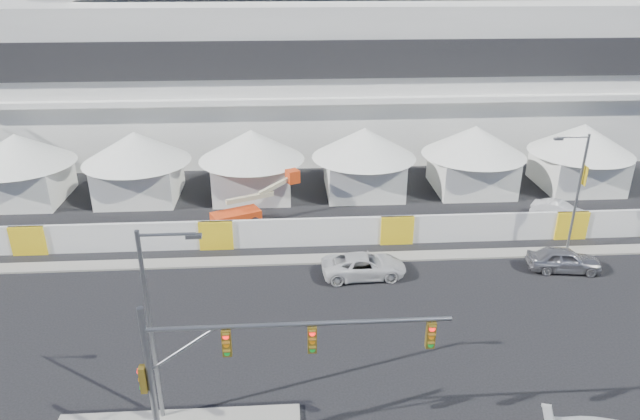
{
  "coord_description": "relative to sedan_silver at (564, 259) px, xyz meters",
  "views": [
    {
      "loc": [
        -1.33,
        -19.51,
        17.57
      ],
      "look_at": [
        0.56,
        10.0,
        4.57
      ],
      "focal_mm": 32.0,
      "sensor_mm": 36.0,
      "label": 1
    }
  ],
  "objects": [
    {
      "name": "far_curb",
      "position": [
        4.42,
        2.29,
        -0.68
      ],
      "size": [
        80.0,
        1.2,
        0.12
      ],
      "primitive_type": "cube",
      "color": "gray",
      "rests_on": "ground"
    },
    {
      "name": "traffic_mast",
      "position": [
        -19.42,
        -13.62,
        3.39
      ],
      "size": [
        10.8,
        0.68,
        7.0
      ],
      "color": "slate",
      "rests_on": "median_island"
    },
    {
      "name": "boom_lift",
      "position": [
        -19.92,
        7.9,
        0.18
      ],
      "size": [
        7.01,
        2.81,
        3.43
      ],
      "rotation": [
        0.0,
        0.0,
        0.43
      ],
      "color": "#EE4516",
      "rests_on": "ground"
    },
    {
      "name": "lot_car_a",
      "position": [
        3.15,
        7.44,
        -0.1
      ],
      "size": [
        3.43,
        3.98,
        1.29
      ],
      "primitive_type": "imported",
      "rotation": [
        0.0,
        0.0,
        0.94
      ],
      "color": "silver",
      "rests_on": "ground"
    },
    {
      "name": "ground",
      "position": [
        -15.58,
        -10.21,
        -0.74
      ],
      "size": [
        160.0,
        160.0,
        0.0
      ],
      "primitive_type": "plane",
      "color": "black",
      "rests_on": "ground"
    },
    {
      "name": "tent_row",
      "position": [
        -15.08,
        13.79,
        2.4
      ],
      "size": [
        53.4,
        8.4,
        5.4
      ],
      "color": "white",
      "rests_on": "ground"
    },
    {
      "name": "hoarding_fence",
      "position": [
        -9.58,
        4.29,
        0.26
      ],
      "size": [
        70.0,
        0.25,
        2.0
      ],
      "primitive_type": "cube",
      "color": "white",
      "rests_on": "ground"
    },
    {
      "name": "streetlight_curb",
      "position": [
        1.18,
        2.29,
        3.9
      ],
      "size": [
        2.37,
        0.53,
        8.0
      ],
      "color": "slate",
      "rests_on": "ground"
    },
    {
      "name": "stadium",
      "position": [
        -6.87,
        31.3,
        8.7
      ],
      "size": [
        80.0,
        24.8,
        21.98
      ],
      "color": "silver",
      "rests_on": "ground"
    },
    {
      "name": "pickup_curb",
      "position": [
        -12.35,
        0.09,
        -0.04
      ],
      "size": [
        2.58,
        5.18,
        1.41
      ],
      "primitive_type": "imported",
      "rotation": [
        0.0,
        0.0,
        1.62
      ],
      "color": "silver",
      "rests_on": "ground"
    },
    {
      "name": "sedan_silver",
      "position": [
        0.0,
        0.0,
        0.0
      ],
      "size": [
        2.35,
        4.57,
        1.49
      ],
      "primitive_type": "imported",
      "rotation": [
        0.0,
        0.0,
        1.43
      ],
      "color": "#9A9A9F",
      "rests_on": "ground"
    },
    {
      "name": "streetlight_median",
      "position": [
        -22.06,
        -11.01,
        4.32
      ],
      "size": [
        2.37,
        0.24,
        8.56
      ],
      "color": "slate",
      "rests_on": "median_island"
    }
  ]
}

